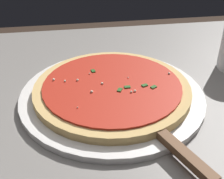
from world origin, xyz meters
The scene contains 4 objects.
restaurant_table centered at (0.00, 0.00, 0.62)m, with size 1.14×0.70×0.76m.
serving_plate centered at (0.01, -0.05, 0.77)m, with size 0.37×0.37×0.01m, color white.
pizza centered at (0.01, -0.05, 0.78)m, with size 0.32×0.32×0.02m.
pizza_server centered at (0.07, -0.21, 0.78)m, with size 0.12×0.22×0.01m.
Camera 1 is at (-0.07, -0.56, 1.11)m, focal length 48.52 mm.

